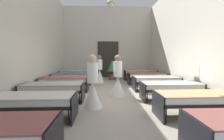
{
  "coord_description": "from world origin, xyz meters",
  "views": [
    {
      "loc": [
        -0.29,
        -6.02,
        1.44
      ],
      "look_at": [
        0.0,
        -0.1,
        0.93
      ],
      "focal_mm": 26.71,
      "sensor_mm": 36.0,
      "label": 1
    }
  ],
  "objects": [
    {
      "name": "nurse_far_aisle",
      "position": [
        -0.6,
        -1.47,
        0.53
      ],
      "size": [
        0.52,
        0.52,
        1.49
      ],
      "rotation": [
        0.0,
        0.0,
        0.25
      ],
      "color": "white",
      "rests_on": "ground"
    },
    {
      "name": "bed_right_row_5",
      "position": [
        1.89,
        3.82,
        0.44
      ],
      "size": [
        1.9,
        0.84,
        0.57
      ],
      "color": "black",
      "rests_on": "ground"
    },
    {
      "name": "bed_left_row_5",
      "position": [
        -1.89,
        3.82,
        0.44
      ],
      "size": [
        1.9,
        0.84,
        0.57
      ],
      "color": "black",
      "rests_on": "ground"
    },
    {
      "name": "bed_left_row_2",
      "position": [
        -1.89,
        -0.76,
        0.44
      ],
      "size": [
        1.9,
        0.84,
        0.57
      ],
      "color": "black",
      "rests_on": "ground"
    },
    {
      "name": "potted_plant",
      "position": [
        0.21,
        4.0,
        0.71
      ],
      "size": [
        0.56,
        0.56,
        1.19
      ],
      "color": "brown",
      "rests_on": "ground"
    },
    {
      "name": "bed_left_row_4",
      "position": [
        -1.89,
        2.29,
        0.44
      ],
      "size": [
        1.9,
        0.84,
        0.57
      ],
      "color": "black",
      "rests_on": "ground"
    },
    {
      "name": "bed_right_row_4",
      "position": [
        1.89,
        2.29,
        0.44
      ],
      "size": [
        1.9,
        0.84,
        0.57
      ],
      "color": "black",
      "rests_on": "ground"
    },
    {
      "name": "bed_right_row_3",
      "position": [
        1.89,
        0.76,
        0.44
      ],
      "size": [
        1.9,
        0.84,
        0.57
      ],
      "color": "black",
      "rests_on": "ground"
    },
    {
      "name": "bed_left_row_1",
      "position": [
        -1.89,
        -2.29,
        0.44
      ],
      "size": [
        1.9,
        0.84,
        0.57
      ],
      "color": "black",
      "rests_on": "ground"
    },
    {
      "name": "nurse_mid_aisle",
      "position": [
        -0.52,
        2.91,
        0.53
      ],
      "size": [
        0.52,
        0.52,
        1.49
      ],
      "rotation": [
        0.0,
        0.0,
        6.23
      ],
      "color": "white",
      "rests_on": "ground"
    },
    {
      "name": "bed_left_row_3",
      "position": [
        -1.89,
        0.76,
        0.44
      ],
      "size": [
        1.9,
        0.84,
        0.57
      ],
      "color": "black",
      "rests_on": "ground"
    },
    {
      "name": "bed_right_row_2",
      "position": [
        1.89,
        -0.76,
        0.44
      ],
      "size": [
        1.9,
        0.84,
        0.57
      ],
      "color": "black",
      "rests_on": "ground"
    },
    {
      "name": "nurse_near_aisle",
      "position": [
        0.2,
        -0.19,
        0.53
      ],
      "size": [
        0.52,
        0.52,
        1.49
      ],
      "rotation": [
        0.0,
        0.0,
        2.66
      ],
      "color": "white",
      "rests_on": "ground"
    },
    {
      "name": "bed_right_row_1",
      "position": [
        1.89,
        -2.29,
        0.44
      ],
      "size": [
        1.9,
        0.84,
        0.57
      ],
      "color": "black",
      "rests_on": "ground"
    },
    {
      "name": "ground_plane",
      "position": [
        0.0,
        0.0,
        -0.05
      ],
      "size": [
        6.48,
        11.16,
        0.1
      ],
      "primitive_type": "cube",
      "color": "#9E9384"
    },
    {
      "name": "room_shell",
      "position": [
        -0.0,
        1.25,
        2.36
      ],
      "size": [
        6.28,
        10.76,
        4.7
      ],
      "color": "beige",
      "rests_on": "ground"
    }
  ]
}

